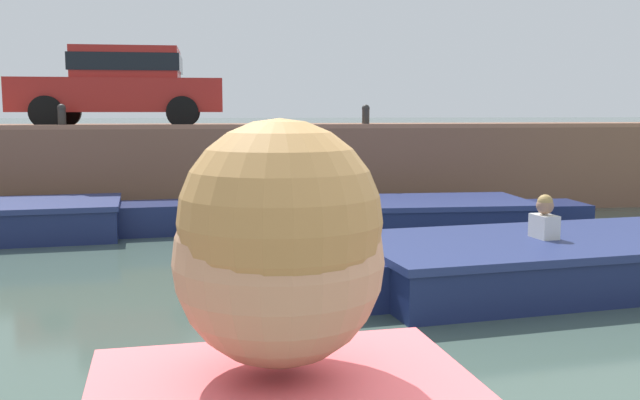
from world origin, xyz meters
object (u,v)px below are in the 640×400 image
mooring_bollard_mid (62,116)px  motorboat_passing (588,259)px  car_left_inner_red (123,84)px  mooring_bollard_east (366,115)px  boat_moored_central_navy (383,215)px

mooring_bollard_mid → motorboat_passing: bearing=-41.8°
car_left_inner_red → mooring_bollard_east: size_ratio=8.95×
motorboat_passing → mooring_bollard_mid: mooring_bollard_mid is taller
motorboat_passing → mooring_bollard_east: mooring_bollard_east is taller
boat_moored_central_navy → car_left_inner_red: size_ratio=1.60×
boat_moored_central_navy → motorboat_passing: size_ratio=0.89×
boat_moored_central_navy → mooring_bollard_mid: size_ratio=14.32×
mooring_bollard_east → boat_moored_central_navy: bearing=-95.2°
boat_moored_central_navy → mooring_bollard_east: 2.62m
motorboat_passing → mooring_bollard_east: (-1.18, 5.98, 1.58)m
car_left_inner_red → mooring_bollard_mid: size_ratio=8.95×
motorboat_passing → car_left_inner_red: car_left_inner_red is taller
boat_moored_central_navy → mooring_bollard_mid: 5.94m
car_left_inner_red → mooring_bollard_east: bearing=-16.8°
boat_moored_central_navy → mooring_bollard_east: mooring_bollard_east is taller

